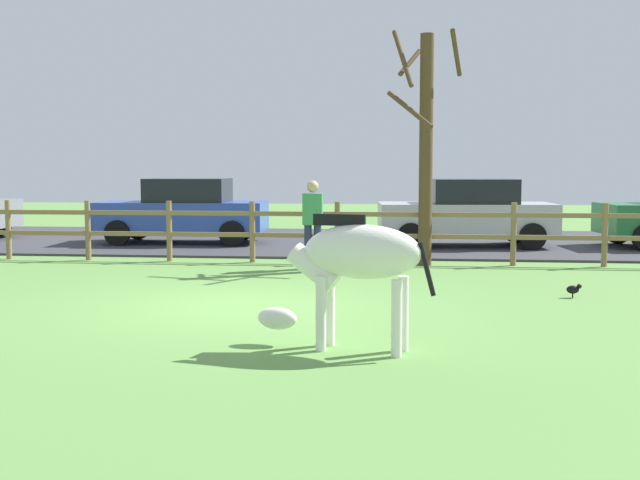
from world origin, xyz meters
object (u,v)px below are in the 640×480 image
(crow_on_grass, at_px, (574,289))
(visitor_near_fence, at_px, (313,220))
(zebra, at_px, (354,262))
(parked_car_blue, at_px, (184,210))
(bare_tree, at_px, (425,141))
(parked_car_silver, at_px, (467,212))

(crow_on_grass, relative_size, visitor_near_fence, 0.13)
(zebra, height_order, visitor_near_fence, visitor_near_fence)
(parked_car_blue, relative_size, visitor_near_fence, 2.49)
(crow_on_grass, distance_m, visitor_near_fence, 5.12)
(bare_tree, relative_size, parked_car_silver, 1.09)
(zebra, relative_size, parked_car_silver, 0.46)
(bare_tree, bearing_deg, zebra, -96.73)
(bare_tree, xyz_separation_m, visitor_near_fence, (-2.07, -0.78, -1.47))
(bare_tree, bearing_deg, parked_car_silver, 72.51)
(crow_on_grass, relative_size, parked_car_silver, 0.05)
(zebra, distance_m, parked_car_silver, 10.89)
(bare_tree, xyz_separation_m, parked_car_silver, (1.06, 3.37, -1.53))
(parked_car_blue, bearing_deg, zebra, -65.88)
(visitor_near_fence, bearing_deg, bare_tree, 20.67)
(zebra, distance_m, visitor_near_fence, 6.67)
(crow_on_grass, bearing_deg, parked_car_silver, 98.25)
(bare_tree, height_order, parked_car_blue, bare_tree)
(bare_tree, distance_m, parked_car_silver, 3.85)
(bare_tree, xyz_separation_m, crow_on_grass, (2.08, -3.67, -2.25))
(crow_on_grass, bearing_deg, parked_car_blue, 137.54)
(parked_car_silver, relative_size, visitor_near_fence, 2.52)
(crow_on_grass, bearing_deg, zebra, -128.73)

